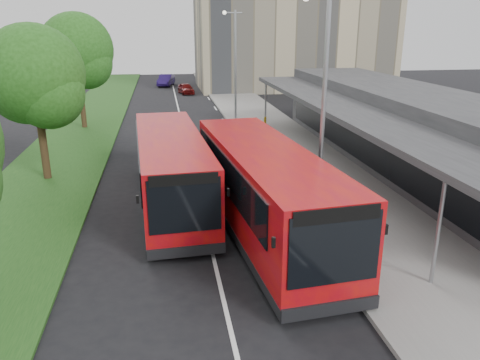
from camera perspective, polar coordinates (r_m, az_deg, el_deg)
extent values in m
plane|color=black|center=(15.42, -3.36, -9.00)|extent=(120.00, 120.00, 0.00)
cube|color=gray|center=(35.13, 2.90, 6.81)|extent=(5.00, 80.00, 0.15)
cube|color=#194415|center=(34.82, -18.62, 5.73)|extent=(5.00, 80.00, 0.10)
cube|color=silver|center=(29.52, -6.52, 4.36)|extent=(0.12, 70.00, 0.01)
cube|color=silver|center=(14.38, 11.01, -11.46)|extent=(0.12, 2.00, 0.01)
cube|color=silver|center=(19.56, 5.03, -2.92)|extent=(0.12, 2.00, 0.01)
cube|color=silver|center=(25.10, 1.67, 1.97)|extent=(0.12, 2.00, 0.01)
cube|color=silver|center=(30.82, -0.46, 5.07)|extent=(0.12, 2.00, 0.01)
cube|color=silver|center=(36.62, -1.94, 7.19)|extent=(0.12, 2.00, 0.01)
cube|color=silver|center=(42.48, -3.01, 8.72)|extent=(0.12, 2.00, 0.01)
cube|color=silver|center=(48.38, -3.83, 9.88)|extent=(0.12, 2.00, 0.01)
cube|color=silver|center=(54.30, -4.48, 10.79)|extent=(0.12, 2.00, 0.01)
cube|color=silver|center=(60.23, -5.00, 11.52)|extent=(0.12, 2.00, 0.01)
cube|color=#C1AF88|center=(57.75, 6.42, 20.13)|extent=(22.00, 12.00, 18.00)
cube|color=#2C2D2F|center=(25.42, 20.01, 5.71)|extent=(5.00, 26.00, 4.00)
cube|color=black|center=(24.38, 14.71, 4.76)|extent=(0.06, 24.00, 2.20)
cube|color=#2C2D2F|center=(23.57, 12.16, 8.71)|extent=(2.80, 26.00, 0.25)
cylinder|color=#919499|center=(13.97, 22.97, -6.06)|extent=(0.12, 0.12, 3.30)
cylinder|color=#919499|center=(33.87, 3.13, 9.09)|extent=(0.12, 0.12, 3.30)
cylinder|color=#372716|center=(23.92, -22.85, 4.07)|extent=(0.36, 0.36, 3.54)
sphere|color=#1F4B14|center=(23.42, -23.83, 11.70)|extent=(4.50, 4.50, 4.50)
sphere|color=#1F4B14|center=(22.98, -22.34, 9.75)|extent=(3.22, 3.22, 3.22)
sphere|color=#1F4B14|center=(24.08, -24.55, 10.40)|extent=(3.54, 3.54, 3.54)
cylinder|color=#372716|center=(35.46, -18.70, 9.08)|extent=(0.36, 0.36, 3.91)
sphere|color=#1F4B14|center=(35.13, -19.30, 14.80)|extent=(4.98, 4.98, 4.98)
sphere|color=#1F4B14|center=(34.69, -18.25, 13.40)|extent=(3.56, 3.56, 3.56)
sphere|color=#1F4B14|center=(35.73, -19.88, 13.78)|extent=(3.91, 3.91, 3.91)
cylinder|color=#919499|center=(16.85, 10.10, 8.06)|extent=(0.16, 0.16, 8.00)
cylinder|color=#919499|center=(36.18, -0.55, 13.69)|extent=(0.16, 0.16, 8.00)
cylinder|color=#919499|center=(36.04, -0.91, 19.72)|extent=(1.40, 0.10, 0.10)
sphere|color=silver|center=(35.96, -1.91, 19.71)|extent=(0.28, 0.28, 0.28)
cube|color=#B61209|center=(16.20, 3.06, -0.89)|extent=(3.58, 11.13, 2.76)
cube|color=black|center=(16.69, 2.98, -5.26)|extent=(3.60, 11.16, 0.31)
cube|color=black|center=(11.39, 11.50, -8.33)|extent=(2.34, 0.26, 1.82)
cube|color=black|center=(21.17, -1.40, 4.99)|extent=(2.29, 0.26, 1.36)
cube|color=black|center=(16.00, -1.77, 0.75)|extent=(0.90, 9.35, 1.25)
cube|color=black|center=(16.76, 7.09, 1.43)|extent=(0.90, 9.35, 1.25)
cube|color=black|center=(12.18, 11.03, -15.16)|extent=(2.60, 0.31, 0.36)
cube|color=black|center=(11.02, 11.81, -4.22)|extent=(2.18, 0.24, 0.36)
cube|color=black|center=(10.94, 4.11, -7.60)|extent=(0.09, 0.09, 0.26)
cube|color=black|center=(12.13, 17.36, -5.76)|extent=(0.09, 0.09, 0.26)
cylinder|color=black|center=(13.34, 3.05, -11.36)|extent=(0.40, 0.96, 0.94)
cylinder|color=black|center=(14.09, 11.71, -10.03)|extent=(0.40, 0.96, 0.94)
cylinder|color=black|center=(19.61, -3.18, -1.38)|extent=(0.40, 0.96, 0.94)
cylinder|color=black|center=(20.12, 2.94, -0.85)|extent=(0.40, 0.96, 0.94)
cube|color=#B61209|center=(19.14, -8.41, 1.65)|extent=(3.04, 10.43, 2.60)
cube|color=black|center=(19.54, -8.24, -1.92)|extent=(3.06, 10.45, 0.29)
cube|color=black|center=(14.17, -6.74, -3.15)|extent=(2.21, 0.18, 1.72)
cube|color=black|center=(24.04, -9.47, 6.05)|extent=(2.16, 0.17, 1.28)
cube|color=black|center=(19.25, -12.25, 2.97)|extent=(0.56, 8.82, 1.18)
cube|color=black|center=(19.42, -4.87, 3.46)|extent=(0.56, 8.82, 1.18)
cube|color=black|center=(14.78, -6.52, -8.66)|extent=(2.45, 0.22, 0.34)
cube|color=black|center=(13.88, -6.86, 0.05)|extent=(2.06, 0.16, 0.34)
cube|color=black|center=(14.23, -12.38, -2.31)|extent=(0.08, 0.08, 0.25)
cube|color=black|center=(14.47, -1.46, -1.52)|extent=(0.08, 0.08, 0.25)
cylinder|color=black|center=(16.38, -10.86, -5.90)|extent=(0.34, 0.90, 0.88)
cylinder|color=black|center=(16.53, -3.69, -5.35)|extent=(0.34, 0.90, 0.88)
cylinder|color=black|center=(22.64, -11.56, 0.92)|extent=(0.34, 0.90, 0.88)
cylinder|color=black|center=(22.76, -6.37, 1.27)|extent=(0.34, 0.90, 0.88)
cylinder|color=#352315|center=(26.16, 4.75, 3.93)|extent=(0.50, 0.50, 0.89)
cylinder|color=#FBB80D|center=(32.16, 3.08, 6.80)|extent=(0.21, 0.21, 1.02)
imported|color=#550C0C|center=(52.08, -6.61, 11.03)|extent=(1.87, 3.52, 1.14)
imported|color=navy|center=(59.37, -9.01, 11.93)|extent=(2.33, 4.41, 1.38)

